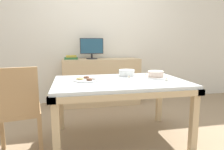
{
  "coord_description": "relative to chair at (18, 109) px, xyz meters",
  "views": [
    {
      "loc": [
        -0.55,
        -2.22,
        1.16
      ],
      "look_at": [
        -0.09,
        0.03,
        0.79
      ],
      "focal_mm": 32.0,
      "sensor_mm": 36.0,
      "label": 1
    }
  ],
  "objects": [
    {
      "name": "chair",
      "position": [
        0.0,
        0.0,
        0.0
      ],
      "size": [
        0.49,
        0.49,
        0.94
      ],
      "color": "tan",
      "rests_on": "ground"
    },
    {
      "name": "tealight_near_front",
      "position": [
        1.22,
        0.32,
        0.21
      ],
      "size": [
        0.04,
        0.04,
        0.04
      ],
      "color": "silver",
      "rests_on": "dining_table"
    },
    {
      "name": "plate_stack",
      "position": [
        1.24,
        0.51,
        0.24
      ],
      "size": [
        0.21,
        0.21,
        0.08
      ],
      "color": "white",
      "rests_on": "dining_table"
    },
    {
      "name": "ground_plane",
      "position": [
        1.08,
        0.21,
        -0.52
      ],
      "size": [
        12.0,
        12.0,
        0.0
      ],
      "primitive_type": "plane",
      "color": "#997F60"
    },
    {
      "name": "dining_table",
      "position": [
        1.08,
        0.21,
        0.12
      ],
      "size": [
        1.54,
        0.98,
        0.73
      ],
      "color": "silver",
      "rests_on": "ground"
    },
    {
      "name": "computer_monitor",
      "position": [
        0.9,
        1.65,
        0.53
      ],
      "size": [
        0.42,
        0.2,
        0.38
      ],
      "color": "#262628",
      "rests_on": "sideboard"
    },
    {
      "name": "pastry_platter",
      "position": [
        0.7,
        0.28,
        0.21
      ],
      "size": [
        0.33,
        0.33,
        0.04
      ],
      "color": "white",
      "rests_on": "dining_table"
    },
    {
      "name": "book_stack",
      "position": [
        0.53,
        1.65,
        0.37
      ],
      "size": [
        0.24,
        0.18,
        0.07
      ],
      "color": "#2D6638",
      "rests_on": "sideboard"
    },
    {
      "name": "cake_chocolate_round",
      "position": [
        1.56,
        0.3,
        0.24
      ],
      "size": [
        0.3,
        0.3,
        0.08
      ],
      "color": "white",
      "rests_on": "dining_table"
    },
    {
      "name": "sideboard",
      "position": [
        1.08,
        1.65,
        -0.09
      ],
      "size": [
        1.42,
        0.44,
        0.86
      ],
      "color": "#D1B284",
      "rests_on": "ground"
    },
    {
      "name": "tealight_near_cakes",
      "position": [
        1.58,
        0.05,
        0.21
      ],
      "size": [
        0.04,
        0.04,
        0.04
      ],
      "color": "silver",
      "rests_on": "dining_table"
    },
    {
      "name": "tealight_centre",
      "position": [
        1.51,
        0.5,
        0.21
      ],
      "size": [
        0.04,
        0.04,
        0.04
      ],
      "color": "silver",
      "rests_on": "dining_table"
    },
    {
      "name": "wall_back",
      "position": [
        1.08,
        1.95,
        0.78
      ],
      "size": [
        8.0,
        0.1,
        2.6
      ],
      "primitive_type": "cube",
      "color": "silver",
      "rests_on": "ground"
    }
  ]
}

